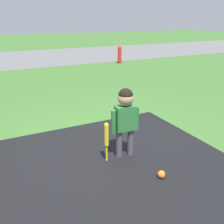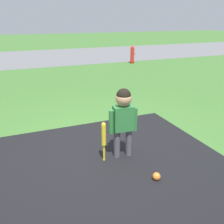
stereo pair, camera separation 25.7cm
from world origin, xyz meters
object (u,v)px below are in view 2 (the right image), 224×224
at_px(baseball_bat, 104,136).
at_px(fire_hydrant, 132,55).
at_px(child, 123,114).
at_px(sports_ball, 157,176).

bearing_deg(baseball_bat, fire_hydrant, 60.42).
xyz_separation_m(baseball_bat, fire_hydrant, (3.96, 6.98, -0.02)).
distance_m(child, baseball_bat, 0.40).
bearing_deg(child, sports_ball, -72.23).
xyz_separation_m(child, sports_ball, (0.14, -0.67, -0.60)).
bearing_deg(baseball_bat, child, 3.67).
distance_m(baseball_bat, sports_ball, 0.85).
distance_m(baseball_bat, fire_hydrant, 8.03).
xyz_separation_m(child, baseball_bat, (-0.29, -0.02, -0.28)).
bearing_deg(sports_ball, fire_hydrant, 65.21).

